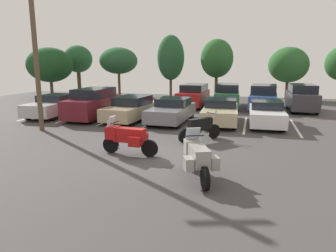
% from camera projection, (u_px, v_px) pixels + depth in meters
% --- Properties ---
extents(ground, '(44.00, 44.00, 0.10)m').
position_uv_depth(ground, '(147.00, 154.00, 11.80)').
color(ground, '#423F3F').
extents(motorcycle_touring, '(2.24, 0.93, 1.44)m').
position_uv_depth(motorcycle_touring, '(127.00, 137.00, 11.47)').
color(motorcycle_touring, black).
rests_on(motorcycle_touring, ground).
extents(motorcycle_second, '(1.60, 1.82, 1.31)m').
position_uv_depth(motorcycle_second, '(200.00, 128.00, 13.55)').
color(motorcycle_second, black).
rests_on(motorcycle_second, ground).
extents(motorcycle_third, '(1.29, 2.08, 1.44)m').
position_uv_depth(motorcycle_third, '(198.00, 157.00, 9.05)').
color(motorcycle_third, black).
rests_on(motorcycle_third, ground).
extents(parking_stripes, '(16.01, 4.90, 0.01)m').
position_uv_depth(parking_stripes, '(155.00, 120.00, 18.54)').
color(parking_stripes, silver).
rests_on(parking_stripes, ground).
extents(car_silver, '(2.17, 4.84, 1.38)m').
position_uv_depth(car_silver, '(55.00, 105.00, 20.00)').
color(car_silver, '#B7B7BC').
rests_on(car_silver, ground).
extents(car_maroon, '(1.92, 4.76, 1.86)m').
position_uv_depth(car_maroon, '(93.00, 104.00, 19.14)').
color(car_maroon, maroon).
rests_on(car_maroon, ground).
extents(car_tan, '(2.18, 4.97, 1.45)m').
position_uv_depth(car_tan, '(132.00, 108.00, 18.55)').
color(car_tan, tan).
rests_on(car_tan, ground).
extents(car_grey, '(2.04, 4.61, 1.39)m').
position_uv_depth(car_grey, '(172.00, 111.00, 17.91)').
color(car_grey, slate).
rests_on(car_grey, ground).
extents(car_champagne, '(2.16, 4.75, 1.38)m').
position_uv_depth(car_champagne, '(220.00, 112.00, 17.56)').
color(car_champagne, '#C1B289').
rests_on(car_champagne, ground).
extents(car_white, '(1.89, 4.53, 1.36)m').
position_uv_depth(car_white, '(266.00, 113.00, 17.00)').
color(car_white, white).
rests_on(car_white, ground).
extents(car_far_red, '(1.94, 4.66, 1.78)m').
position_uv_depth(car_far_red, '(194.00, 95.00, 24.30)').
color(car_far_red, maroon).
rests_on(car_far_red, ground).
extents(car_far_green, '(2.01, 4.47, 1.84)m').
position_uv_depth(car_far_green, '(227.00, 96.00, 23.51)').
color(car_far_green, '#235638').
rests_on(car_far_green, ground).
extents(car_far_blue, '(2.11, 4.30, 1.83)m').
position_uv_depth(car_far_blue, '(263.00, 97.00, 22.70)').
color(car_far_blue, '#2D519E').
rests_on(car_far_blue, ground).
extents(car_far_charcoal, '(1.83, 4.27, 1.92)m').
position_uv_depth(car_far_charcoal, '(302.00, 98.00, 21.98)').
color(car_far_charcoal, '#38383D').
rests_on(car_far_charcoal, ground).
extents(utility_pole, '(1.75, 0.66, 8.31)m').
position_uv_depth(utility_pole, '(35.00, 44.00, 14.96)').
color(utility_pole, brown).
rests_on(utility_pole, ground).
extents(tree_right, '(3.68, 3.68, 4.91)m').
position_uv_depth(tree_right, '(288.00, 65.00, 28.83)').
color(tree_right, '#4C3823').
rests_on(tree_right, ground).
extents(tree_far_right, '(4.54, 4.54, 4.96)m').
position_uv_depth(tree_far_right, '(50.00, 65.00, 30.73)').
color(tree_far_right, '#4C3823').
rests_on(tree_far_right, ground).
extents(tree_rear, '(2.62, 2.62, 6.08)m').
position_uv_depth(tree_rear, '(171.00, 58.00, 29.68)').
color(tree_rear, '#4C3823').
rests_on(tree_rear, ground).
extents(tree_left, '(3.19, 3.19, 5.38)m').
position_uv_depth(tree_left, '(78.00, 59.00, 34.41)').
color(tree_left, '#4C3823').
rests_on(tree_left, ground).
extents(tree_center_left, '(2.92, 2.92, 5.54)m').
position_uv_depth(tree_center_left, '(217.00, 59.00, 27.53)').
color(tree_center_left, '#4C3823').
rests_on(tree_center_left, ground).
extents(tree_center_right, '(3.98, 3.98, 5.04)m').
position_uv_depth(tree_center_right, '(119.00, 61.00, 32.17)').
color(tree_center_right, '#4C3823').
rests_on(tree_center_right, ground).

